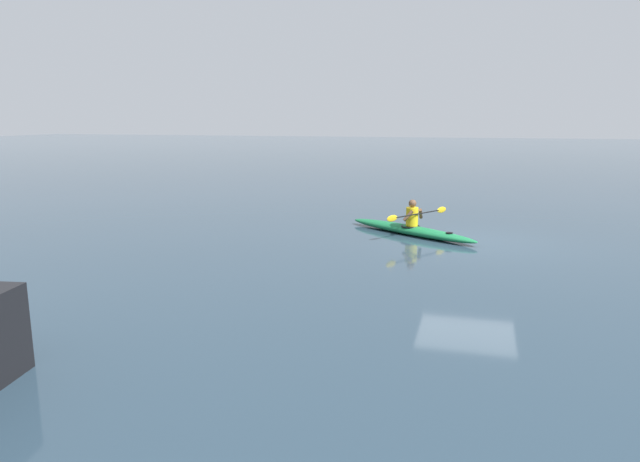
# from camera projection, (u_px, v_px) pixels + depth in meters

# --- Properties ---
(ground_plane) EXTENTS (160.00, 160.00, 0.00)m
(ground_plane) POSITION_uv_depth(u_px,v_px,m) (471.00, 242.00, 14.60)
(ground_plane) COLOR #283D4C
(kayak) EXTENTS (3.90, 2.80, 0.25)m
(kayak) POSITION_uv_depth(u_px,v_px,m) (410.00, 230.00, 15.57)
(kayak) COLOR #19723F
(kayak) RESTS_ON ground
(kayaker) EXTENTS (1.38, 2.11, 0.72)m
(kayaker) POSITION_uv_depth(u_px,v_px,m) (413.00, 215.00, 15.44)
(kayaker) COLOR yellow
(kayaker) RESTS_ON kayak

